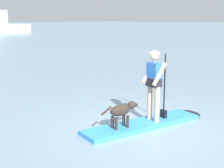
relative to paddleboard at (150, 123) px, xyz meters
name	(u,v)px	position (x,y,z in m)	size (l,w,h in m)	color
ground_plane	(143,126)	(-0.22, 0.05, -0.05)	(400.00, 400.00, 0.00)	gray
paddleboard	(150,123)	(0.00, 0.00, 0.00)	(3.46, 1.46, 0.10)	#338CD8
person_paddler	(154,80)	(0.11, -0.03, 1.04)	(0.66, 0.56, 1.70)	tan
dog	(122,111)	(-0.82, 0.20, 0.44)	(0.99, 0.35, 0.58)	#2D231E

